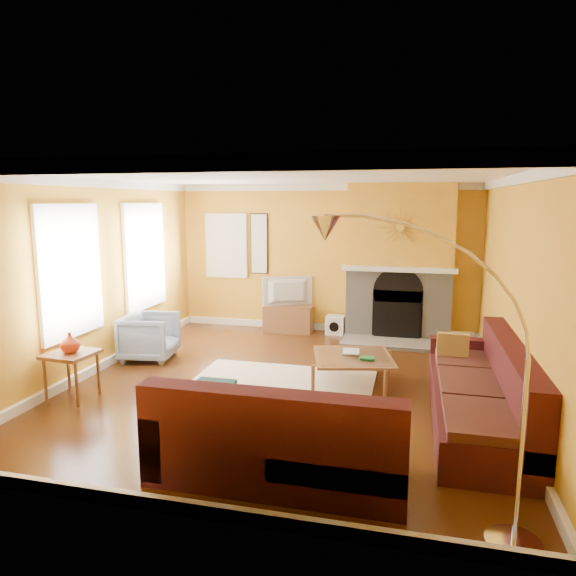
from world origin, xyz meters
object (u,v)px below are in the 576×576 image
(arc_lamp, at_px, (428,385))
(media_console, at_px, (289,319))
(side_table, at_px, (72,376))
(coffee_table, at_px, (353,370))
(sectional_sofa, at_px, (360,384))
(armchair, at_px, (150,337))

(arc_lamp, bearing_deg, media_console, 112.90)
(side_table, bearing_deg, coffee_table, 21.99)
(media_console, relative_size, side_table, 1.51)
(sectional_sofa, relative_size, arc_lamp, 1.49)
(sectional_sofa, bearing_deg, armchair, 154.94)
(coffee_table, height_order, arc_lamp, arc_lamp)
(armchair, distance_m, arc_lamp, 5.28)
(coffee_table, relative_size, armchair, 1.29)
(sectional_sofa, height_order, coffee_table, sectional_sofa)
(media_console, distance_m, arc_lamp, 6.04)
(coffee_table, bearing_deg, armchair, 173.45)
(armchair, bearing_deg, side_table, 167.64)
(sectional_sofa, bearing_deg, media_console, 114.57)
(media_console, bearing_deg, side_table, -115.09)
(coffee_table, xyz_separation_m, side_table, (-3.26, -1.32, 0.10))
(sectional_sofa, xyz_separation_m, side_table, (-3.48, -0.11, -0.16))
(sectional_sofa, xyz_separation_m, media_console, (-1.69, 3.70, -0.21))
(coffee_table, distance_m, side_table, 3.52)
(side_table, bearing_deg, armchair, 85.76)
(media_console, relative_size, armchair, 1.15)
(armchair, relative_size, side_table, 1.32)
(sectional_sofa, xyz_separation_m, armchair, (-3.35, 1.57, -0.10))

